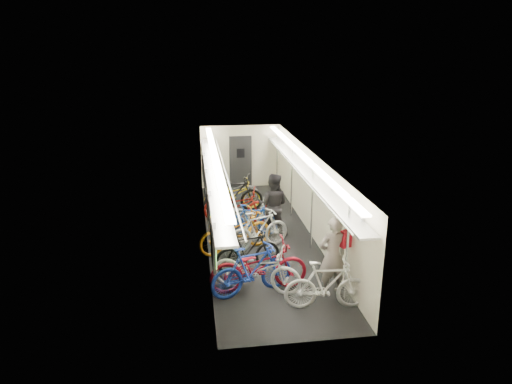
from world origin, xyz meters
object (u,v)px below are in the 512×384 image
object	(u,v)px
passenger_near	(332,256)
passenger_mid	(273,205)
backpack	(347,239)
bicycle_1	(252,270)
bicycle_0	(257,269)

from	to	relation	value
passenger_near	passenger_mid	bearing A→B (deg)	-87.90
passenger_mid	backpack	size ratio (longest dim) A/B	4.84
bicycle_1	backpack	size ratio (longest dim) A/B	5.06
bicycle_0	backpack	world-z (taller)	backpack
backpack	bicycle_0	bearing A→B (deg)	150.18
bicycle_0	passenger_mid	size ratio (longest dim) A/B	1.09
bicycle_0	backpack	bearing A→B (deg)	-75.86
bicycle_0	backpack	xyz separation A→B (m)	(1.90, -0.34, 0.75)
bicycle_1	backpack	xyz separation A→B (m)	(2.02, -0.20, 0.70)
bicycle_0	bicycle_1	xyz separation A→B (m)	(-0.12, -0.14, 0.05)
bicycle_0	passenger_mid	distance (m)	3.20
bicycle_1	passenger_near	size ratio (longest dim) A/B	1.07
passenger_near	passenger_mid	distance (m)	3.46
bicycle_0	backpack	distance (m)	2.07
bicycle_1	passenger_near	world-z (taller)	passenger_near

